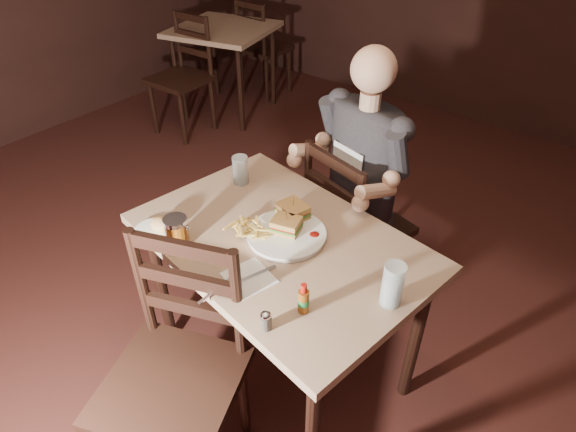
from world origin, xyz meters
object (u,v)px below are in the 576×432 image
Objects in this scene: bg_chair_far at (265,48)px; chair_near at (171,386)px; main_table at (280,256)px; side_plate at (155,232)px; bg_table at (224,38)px; glass_left at (240,170)px; glass_right at (393,285)px; bg_chair_near at (179,79)px; diner at (360,148)px; syrup_dispenser at (177,231)px; chair_far at (358,225)px; hot_sauce at (304,298)px; dinner_plate at (287,236)px.

chair_near is at bearing 127.70° from bg_chair_far.
main_table is 7.86× the size of side_plate.
bg_chair_far is at bearing 90.00° from bg_table.
glass_left is 0.91m from glass_right.
side_plate is (-0.41, -0.28, 0.09)m from main_table.
side_plate is (1.78, -1.67, 0.30)m from bg_chair_near.
diner is at bearing 90.46° from main_table.
glass_left is at bearing 130.70° from bg_chair_far.
bg_table is at bearing 109.75° from chair_near.
bg_table is 8.38× the size of syrup_dispenser.
chair_far is 7.86× the size of hot_sauce.
side_plate is at bearing -177.02° from hot_sauce.
chair_near is at bearing -92.64° from dinner_plate.
bg_table is at bearing -16.35° from chair_far.
diner is 0.87m from hot_sauce.
bg_table is 1.02× the size of bg_chair_near.
dinner_plate is 2.30× the size of glass_left.
glass_right reaches higher than side_plate.
bg_chair_far is at bearing 122.83° from side_plate.
diner reaches higher than bg_table.
glass_right is at bearing -35.91° from diner.
bg_chair_near is at bearing -4.69° from chair_far.
side_plate reaches higher than main_table.
side_plate is (1.78, -2.22, 0.10)m from bg_table.
bg_chair_near is 2.99m from hot_sauce.
glass_left is at bearing -43.93° from bg_table.
bg_chair_far is 0.95× the size of bg_chair_near.
diner is (2.19, -1.92, 0.46)m from bg_chair_far.
side_plate is at bearing 79.89° from chair_far.
glass_right is at bearing -6.77° from dinner_plate.
dinner_plate is (2.20, -2.47, 0.32)m from bg_chair_far.
diner is at bearing 68.57° from chair_near.
hot_sauce is 0.70m from side_plate.
dinner_plate is at bearing 58.37° from main_table.
bg_table is 2.51m from glass_left.
chair_far reaches higher than bg_table.
dinner_plate is at bearing 173.23° from glass_right.
chair_near reaches higher than glass_left.
bg_table is at bearing 138.46° from main_table.
hot_sauce reaches higher than main_table.
bg_chair_near is at bearing 148.18° from dinner_plate.
chair_far is at bearing 68.04° from chair_near.
glass_right is 1.03× the size of side_plate.
side_plate is at bearing -92.01° from glass_left.
glass_left is 0.82× the size of side_plate.
hot_sauce is (2.48, -1.63, 0.35)m from bg_chair_near.
diner is at bearing 90.00° from chair_far.
chair_far is at bearing 90.69° from dinner_plate.
dinner_plate is at bearing 105.44° from chair_far.
chair_far is 0.68m from glass_left.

